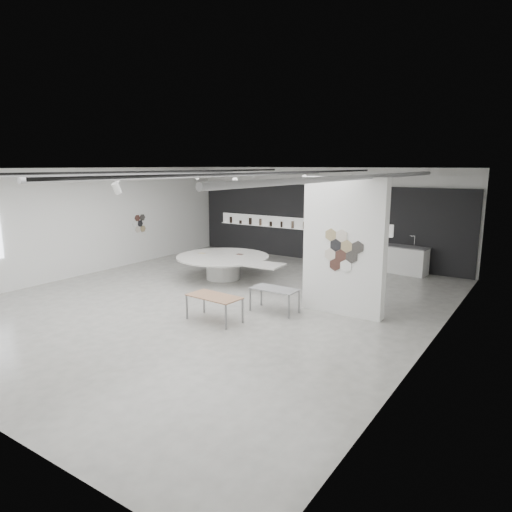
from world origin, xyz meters
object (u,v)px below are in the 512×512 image
Objects in this scene: partition_column at (344,247)px; sample_table_stone at (275,290)px; display_island at (224,264)px; kitchen_counter at (403,260)px; sample_table_wood at (214,298)px.

partition_column is 2.16m from sample_table_stone.
partition_column is 2.82× the size of sample_table_stone.
display_island is at bearing 166.02° from partition_column.
partition_column reaches higher than kitchen_counter.
kitchen_counter reaches higher than display_island.
display_island is at bearing -132.01° from kitchen_counter.
kitchen_counter is (1.55, 6.43, -0.09)m from sample_table_stone.
display_island is (-4.89, 1.22, -1.27)m from partition_column.
sample_table_stone is at bearing -35.58° from display_island.
display_island is 3.31× the size of sample_table_stone.
kitchen_counter is (4.89, 4.31, -0.03)m from display_island.
partition_column is 1.96× the size of kitchen_counter.
display_island is 3.96m from sample_table_stone.
display_island is 2.29× the size of kitchen_counter.
display_island reaches higher than sample_table_wood.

